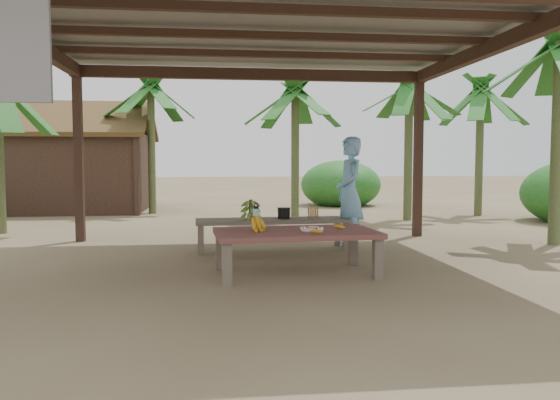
{
  "coord_description": "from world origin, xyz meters",
  "views": [
    {
      "loc": [
        -0.63,
        -6.7,
        1.27
      ],
      "look_at": [
        0.15,
        0.01,
        0.8
      ],
      "focal_mm": 35.0,
      "sensor_mm": 36.0,
      "label": 1
    }
  ],
  "objects": [
    {
      "name": "skewer_rack",
      "position": [
        0.76,
        1.07,
        0.57
      ],
      "size": [
        0.18,
        0.09,
        0.24
      ],
      "primitive_type": null,
      "rotation": [
        0.0,
        0.0,
        0.04
      ],
      "color": "#A57F47",
      "rests_on": "bench"
    },
    {
      "name": "loose_banana_front",
      "position": [
        0.44,
        -0.92,
        0.52
      ],
      "size": [
        0.16,
        0.07,
        0.04
      ],
      "primitive_type": "ellipsoid",
      "rotation": [
        0.0,
        0.0,
        1.75
      ],
      "color": "gold",
      "rests_on": "work_table"
    },
    {
      "name": "bench",
      "position": [
        0.17,
        1.09,
        0.39
      ],
      "size": [
        2.22,
        0.69,
        0.45
      ],
      "rotation": [
        0.0,
        0.0,
        0.04
      ],
      "color": "brown",
      "rests_on": "ground"
    },
    {
      "name": "banana_plant_ne",
      "position": [
        3.52,
        4.79,
        2.68
      ],
      "size": [
        1.8,
        1.8,
        3.17
      ],
      "color": "#596638",
      "rests_on": "ground"
    },
    {
      "name": "banana_plant_far",
      "position": [
        5.54,
        5.57,
        2.69
      ],
      "size": [
        1.8,
        1.8,
        3.18
      ],
      "color": "#596638",
      "rests_on": "ground"
    },
    {
      "name": "woman",
      "position": [
        1.31,
        1.11,
        0.82
      ],
      "size": [
        0.42,
        0.62,
        1.64
      ],
      "primitive_type": "imported",
      "rotation": [
        0.0,
        0.0,
        -1.52
      ],
      "color": "#7AB8E7",
      "rests_on": "ground"
    },
    {
      "name": "pavilion",
      "position": [
        -0.01,
        -0.01,
        2.78
      ],
      "size": [
        6.6,
        5.6,
        2.95
      ],
      "color": "black",
      "rests_on": "ground"
    },
    {
      "name": "loose_banana_side",
      "position": [
        0.79,
        -0.53,
        0.52
      ],
      "size": [
        0.14,
        0.13,
        0.04
      ],
      "primitive_type": "ellipsoid",
      "rotation": [
        0.0,
        0.0,
        0.9
      ],
      "color": "gold",
      "rests_on": "work_table"
    },
    {
      "name": "water_flask",
      "position": [
        -0.17,
        -0.4,
        0.63
      ],
      "size": [
        0.08,
        0.08,
        0.3
      ],
      "color": "#3FC6BA",
      "rests_on": "work_table"
    },
    {
      "name": "ground",
      "position": [
        0.0,
        0.0,
        0.0
      ],
      "size": [
        80.0,
        80.0,
        0.0
      ],
      "primitive_type": "plane",
      "color": "brown",
      "rests_on": "ground"
    },
    {
      "name": "banana_plant_n",
      "position": [
        1.13,
        5.42,
        2.61
      ],
      "size": [
        1.8,
        1.8,
        3.1
      ],
      "color": "#596638",
      "rests_on": "ground"
    },
    {
      "name": "cooking_pot",
      "position": [
        0.34,
        1.12,
        0.53
      ],
      "size": [
        0.18,
        0.18,
        0.15
      ],
      "primitive_type": "cylinder",
      "color": "black",
      "rests_on": "bench"
    },
    {
      "name": "work_table",
      "position": [
        0.26,
        -0.65,
        0.43
      ],
      "size": [
        1.87,
        1.13,
        0.5
      ],
      "rotation": [
        0.0,
        0.0,
        0.07
      ],
      "color": "brown",
      "rests_on": "ground"
    },
    {
      "name": "banana_plant_nw",
      "position": [
        -2.2,
        7.0,
        2.88
      ],
      "size": [
        1.8,
        1.8,
        3.37
      ],
      "color": "#596638",
      "rests_on": "ground"
    },
    {
      "name": "plate",
      "position": [
        0.43,
        -0.7,
        0.52
      ],
      "size": [
        0.27,
        0.27,
        0.04
      ],
      "color": "white",
      "rests_on": "work_table"
    },
    {
      "name": "green_banana_stalk",
      "position": [
        -0.14,
        1.08,
        0.6
      ],
      "size": [
        0.27,
        0.27,
        0.3
      ],
      "primitive_type": null,
      "rotation": [
        0.0,
        0.0,
        0.04
      ],
      "color": "#598C2D",
      "rests_on": "bench"
    },
    {
      "name": "hut",
      "position": [
        -4.5,
        8.0,
        1.1
      ],
      "size": [
        4.4,
        3.43,
        2.85
      ],
      "color": "black",
      "rests_on": "ground"
    },
    {
      "name": "banana_plant_e",
      "position": [
        4.53,
        1.08,
        2.79
      ],
      "size": [
        1.8,
        1.8,
        3.28
      ],
      "color": "#596638",
      "rests_on": "ground"
    },
    {
      "name": "ripe_banana_bunch",
      "position": [
        -0.24,
        -0.64,
        0.59
      ],
      "size": [
        0.32,
        0.28,
        0.19
      ],
      "primitive_type": null,
      "rotation": [
        0.0,
        0.0,
        0.04
      ],
      "color": "gold",
      "rests_on": "work_table"
    }
  ]
}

